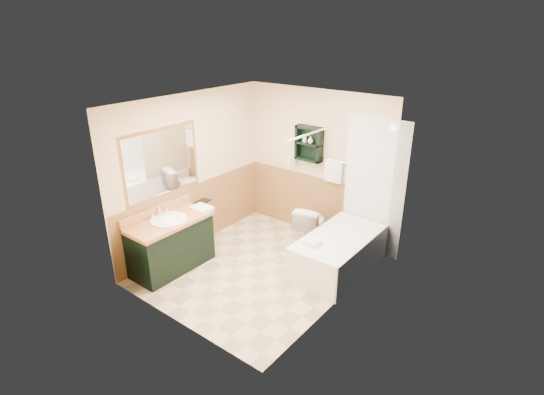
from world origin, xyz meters
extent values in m
plane|color=beige|center=(0.00, 0.00, 0.00)|extent=(3.00, 3.00, 0.00)
cube|color=#FEEBC6|center=(0.00, 1.52, 1.20)|extent=(2.60, 0.04, 2.40)
cube|color=#FEEBC6|center=(-1.32, 0.00, 1.20)|extent=(0.04, 3.00, 2.40)
cube|color=#FEEBC6|center=(1.32, 0.00, 1.20)|extent=(0.04, 3.00, 2.40)
cube|color=white|center=(0.00, 0.00, 2.42)|extent=(2.60, 3.00, 0.04)
cube|color=black|center=(-0.10, 1.41, 1.55)|extent=(0.45, 0.15, 0.55)
cylinder|color=silver|center=(0.53, 0.75, 2.00)|extent=(0.03, 1.60, 0.03)
cube|color=black|center=(-0.99, -0.74, 0.39)|extent=(0.59, 1.21, 0.77)
cube|color=white|center=(0.93, 0.70, 0.27)|extent=(0.80, 1.50, 0.53)
imported|color=white|center=(0.23, 1.03, 0.35)|extent=(0.56, 0.80, 0.71)
cube|color=white|center=(-0.89, -0.20, 0.79)|extent=(0.30, 0.23, 0.04)
imported|color=black|center=(-1.16, -0.02, 0.89)|extent=(0.17, 0.04, 0.23)
cube|color=white|center=(0.73, 0.26, 0.57)|extent=(0.22, 0.18, 0.07)
imported|color=white|center=(-0.18, 1.40, 1.59)|extent=(0.08, 0.12, 0.05)
imported|color=white|center=(-0.07, 1.40, 1.61)|extent=(0.10, 0.12, 0.09)
camera|label=1|loc=(3.42, -4.06, 3.34)|focal=28.00mm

